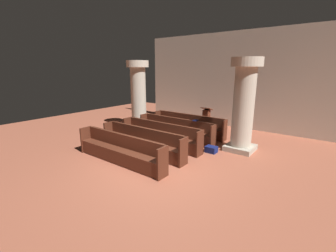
{
  "coord_description": "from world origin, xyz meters",
  "views": [
    {
      "loc": [
        4.03,
        -4.66,
        2.81
      ],
      "look_at": [
        -0.86,
        1.8,
        0.75
      ],
      "focal_mm": 24.16,
      "sensor_mm": 36.0,
      "label": 1
    }
  ],
  "objects_px": {
    "pew_row_2": "(160,134)",
    "pew_row_4": "(120,148)",
    "pew_row_3": "(142,140)",
    "pillar_far_side": "(138,94)",
    "kneeler_box_navy": "(211,149)",
    "pillar_aisle_side": "(244,104)",
    "pew_row_1": "(175,128)",
    "lectern": "(206,120)",
    "hymn_book": "(196,120)",
    "pew_row_0": "(188,124)"
  },
  "relations": [
    {
      "from": "pillar_far_side",
      "to": "kneeler_box_navy",
      "type": "height_order",
      "value": "pillar_far_side"
    },
    {
      "from": "pillar_aisle_side",
      "to": "pew_row_1",
      "type": "bearing_deg",
      "value": -171.77
    },
    {
      "from": "pew_row_1",
      "to": "kneeler_box_navy",
      "type": "bearing_deg",
      "value": -13.75
    },
    {
      "from": "pew_row_0",
      "to": "pew_row_3",
      "type": "relative_size",
      "value": 1.0
    },
    {
      "from": "lectern",
      "to": "kneeler_box_navy",
      "type": "relative_size",
      "value": 2.83
    },
    {
      "from": "pew_row_2",
      "to": "pew_row_3",
      "type": "bearing_deg",
      "value": -90.0
    },
    {
      "from": "pew_row_3",
      "to": "pillar_far_side",
      "type": "bearing_deg",
      "value": 135.63
    },
    {
      "from": "pillar_far_side",
      "to": "lectern",
      "type": "distance_m",
      "value": 3.44
    },
    {
      "from": "pillar_aisle_side",
      "to": "hymn_book",
      "type": "height_order",
      "value": "pillar_aisle_side"
    },
    {
      "from": "pew_row_4",
      "to": "lectern",
      "type": "relative_size",
      "value": 3.17
    },
    {
      "from": "pew_row_4",
      "to": "kneeler_box_navy",
      "type": "distance_m",
      "value": 3.11
    },
    {
      "from": "pew_row_1",
      "to": "pew_row_3",
      "type": "xyz_separation_m",
      "value": [
        0.0,
        -1.96,
        0.0
      ]
    },
    {
      "from": "lectern",
      "to": "pillar_aisle_side",
      "type": "bearing_deg",
      "value": -37.43
    },
    {
      "from": "pew_row_2",
      "to": "lectern",
      "type": "height_order",
      "value": "lectern"
    },
    {
      "from": "hymn_book",
      "to": "lectern",
      "type": "bearing_deg",
      "value": 105.61
    },
    {
      "from": "pew_row_1",
      "to": "lectern",
      "type": "xyz_separation_m",
      "value": [
        0.28,
        2.11,
        -0.01
      ]
    },
    {
      "from": "pillar_far_side",
      "to": "pew_row_3",
      "type": "bearing_deg",
      "value": -44.37
    },
    {
      "from": "pew_row_0",
      "to": "pew_row_2",
      "type": "distance_m",
      "value": 1.96
    },
    {
      "from": "pew_row_4",
      "to": "kneeler_box_navy",
      "type": "bearing_deg",
      "value": 53.4
    },
    {
      "from": "pew_row_0",
      "to": "pew_row_4",
      "type": "relative_size",
      "value": 1.0
    },
    {
      "from": "pew_row_2",
      "to": "pew_row_3",
      "type": "height_order",
      "value": "same"
    },
    {
      "from": "pew_row_2",
      "to": "pew_row_4",
      "type": "distance_m",
      "value": 1.96
    },
    {
      "from": "pillar_aisle_side",
      "to": "lectern",
      "type": "height_order",
      "value": "pillar_aisle_side"
    },
    {
      "from": "pew_row_3",
      "to": "lectern",
      "type": "distance_m",
      "value": 4.08
    },
    {
      "from": "hymn_book",
      "to": "pew_row_3",
      "type": "bearing_deg",
      "value": -110.89
    },
    {
      "from": "pew_row_2",
      "to": "pillar_aisle_side",
      "type": "height_order",
      "value": "pillar_aisle_side"
    },
    {
      "from": "pew_row_0",
      "to": "hymn_book",
      "type": "relative_size",
      "value": 16.19
    },
    {
      "from": "pew_row_3",
      "to": "pillar_aisle_side",
      "type": "height_order",
      "value": "pillar_aisle_side"
    },
    {
      "from": "hymn_book",
      "to": "pew_row_1",
      "type": "bearing_deg",
      "value": -167.11
    },
    {
      "from": "hymn_book",
      "to": "kneeler_box_navy",
      "type": "bearing_deg",
      "value": -31.9
    },
    {
      "from": "pew_row_1",
      "to": "pew_row_3",
      "type": "relative_size",
      "value": 1.0
    },
    {
      "from": "pillar_aisle_side",
      "to": "pillar_far_side",
      "type": "height_order",
      "value": "same"
    },
    {
      "from": "pew_row_2",
      "to": "hymn_book",
      "type": "bearing_deg",
      "value": 54.93
    },
    {
      "from": "pew_row_4",
      "to": "lectern",
      "type": "bearing_deg",
      "value": 86.83
    },
    {
      "from": "pew_row_0",
      "to": "pillar_aisle_side",
      "type": "distance_m",
      "value": 2.89
    },
    {
      "from": "pew_row_2",
      "to": "hymn_book",
      "type": "xyz_separation_m",
      "value": [
        0.82,
        1.17,
        0.42
      ]
    },
    {
      "from": "kneeler_box_navy",
      "to": "pew_row_3",
      "type": "bearing_deg",
      "value": -140.78
    },
    {
      "from": "pew_row_4",
      "to": "pew_row_3",
      "type": "bearing_deg",
      "value": 90.0
    },
    {
      "from": "pillar_aisle_side",
      "to": "pew_row_2",
      "type": "bearing_deg",
      "value": -152.22
    },
    {
      "from": "pillar_far_side",
      "to": "hymn_book",
      "type": "xyz_separation_m",
      "value": [
        3.33,
        -0.31,
        -0.78
      ]
    },
    {
      "from": "pillar_aisle_side",
      "to": "hymn_book",
      "type": "xyz_separation_m",
      "value": [
        -1.74,
        -0.18,
        -0.78
      ]
    },
    {
      "from": "pillar_far_side",
      "to": "hymn_book",
      "type": "bearing_deg",
      "value": -5.34
    },
    {
      "from": "pew_row_2",
      "to": "pew_row_4",
      "type": "height_order",
      "value": "same"
    },
    {
      "from": "pew_row_3",
      "to": "hymn_book",
      "type": "xyz_separation_m",
      "value": [
        0.82,
        2.14,
        0.42
      ]
    },
    {
      "from": "pew_row_0",
      "to": "pew_row_4",
      "type": "bearing_deg",
      "value": -90.0
    },
    {
      "from": "pew_row_3",
      "to": "lectern",
      "type": "xyz_separation_m",
      "value": [
        0.28,
        4.07,
        -0.01
      ]
    },
    {
      "from": "pew_row_4",
      "to": "pew_row_2",
      "type": "bearing_deg",
      "value": 90.0
    },
    {
      "from": "pew_row_1",
      "to": "pillar_far_side",
      "type": "distance_m",
      "value": 2.82
    },
    {
      "from": "pew_row_3",
      "to": "hymn_book",
      "type": "height_order",
      "value": "hymn_book"
    },
    {
      "from": "hymn_book",
      "to": "pew_row_2",
      "type": "bearing_deg",
      "value": -125.07
    }
  ]
}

